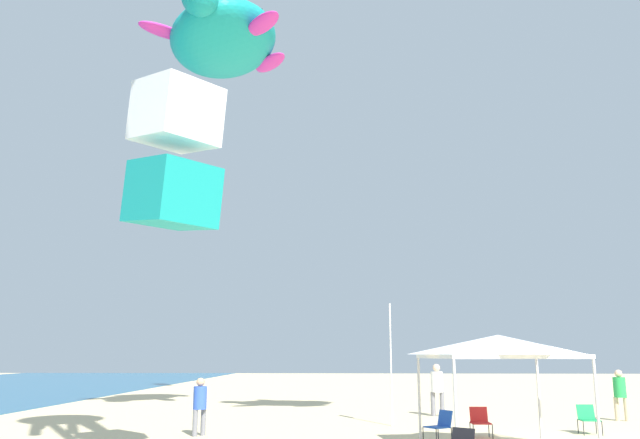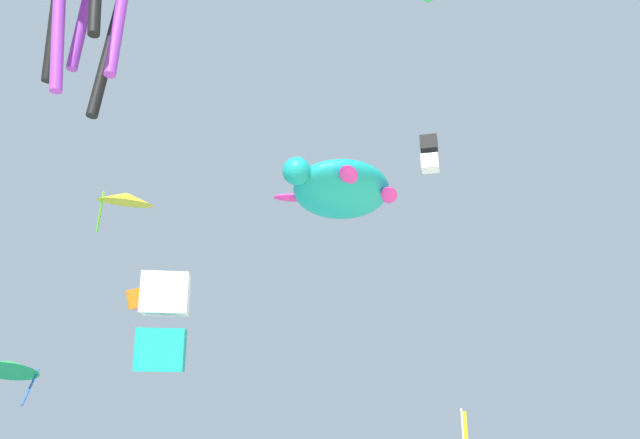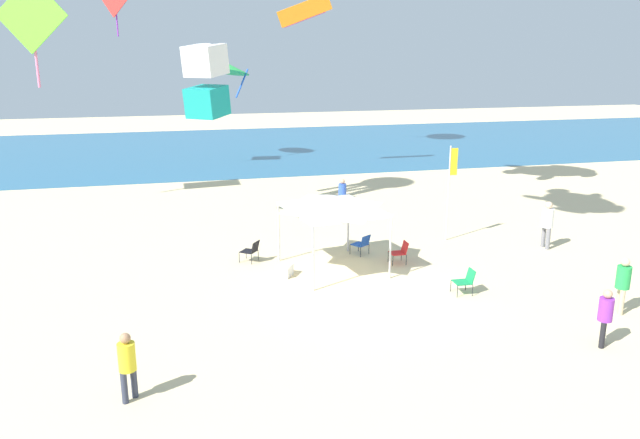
{
  "view_description": "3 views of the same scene",
  "coord_description": "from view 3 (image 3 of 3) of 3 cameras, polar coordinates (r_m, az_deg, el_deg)",
  "views": [
    {
      "loc": [
        -17.08,
        6.25,
        2.31
      ],
      "look_at": [
        -0.4,
        7.0,
        5.76
      ],
      "focal_mm": 36.35,
      "sensor_mm": 36.0,
      "label": 1
    },
    {
      "loc": [
        -15.54,
        -6.58,
        2.93
      ],
      "look_at": [
        -0.4,
        6.88,
        10.07
      ],
      "focal_mm": 34.97,
      "sensor_mm": 36.0,
      "label": 2
    },
    {
      "loc": [
        -6.11,
        -17.85,
        7.64
      ],
      "look_at": [
        -0.57,
        4.79,
        1.27
      ],
      "focal_mm": 34.87,
      "sensor_mm": 36.0,
      "label": 3
    }
  ],
  "objects": [
    {
      "name": "banner_flag",
      "position": [
        25.82,
        11.84,
        3.18
      ],
      "size": [
        0.36,
        0.06,
        3.95
      ],
      "color": "silver",
      "rests_on": "ground"
    },
    {
      "name": "canopy_tent",
      "position": [
        21.78,
        1.15,
        1.51
      ],
      "size": [
        3.47,
        3.81,
        2.75
      ],
      "rotation": [
        0.0,
        0.0,
        0.17
      ],
      "color": "#B7B7BC",
      "rests_on": "ground"
    },
    {
      "name": "kite_diamond_lime",
      "position": [
        32.76,
        -24.95,
        16.34
      ],
      "size": [
        3.35,
        1.18,
        5.01
      ],
      "rotation": [
        0.0,
        0.0,
        5.8
      ],
      "color": "#66D82D"
    },
    {
      "name": "kite_box_white",
      "position": [
        27.78,
        -10.4,
        12.38
      ],
      "size": [
        2.09,
        2.11,
        3.16
      ],
      "rotation": [
        0.0,
        0.0,
        5.59
      ],
      "color": "white"
    },
    {
      "name": "ground",
      "position": [
        20.38,
        4.81,
        -6.94
      ],
      "size": [
        120.0,
        120.0,
        0.1
      ],
      "primitive_type": "cube",
      "color": "beige"
    },
    {
      "name": "person_kite_handler",
      "position": [
        18.19,
        24.72,
        -7.81
      ],
      "size": [
        0.38,
        0.38,
        1.6
      ],
      "rotation": [
        0.0,
        0.0,
        4.02
      ],
      "color": "black",
      "rests_on": "ground"
    },
    {
      "name": "person_far_stroller",
      "position": [
        14.77,
        -17.28,
        -12.32
      ],
      "size": [
        0.39,
        0.39,
        1.64
      ],
      "rotation": [
        0.0,
        0.0,
        0.82
      ],
      "color": "#33384C",
      "rests_on": "ground"
    },
    {
      "name": "person_beachcomber",
      "position": [
        26.12,
        20.14,
        -0.13
      ],
      "size": [
        0.45,
        0.51,
        1.9
      ],
      "rotation": [
        0.0,
        0.0,
        1.53
      ],
      "color": "slate",
      "rests_on": "ground"
    },
    {
      "name": "cooler_box",
      "position": [
        21.78,
        -3.22,
        -4.71
      ],
      "size": [
        0.68,
        0.74,
        0.4
      ],
      "color": "white",
      "rests_on": "ground"
    },
    {
      "name": "person_by_tent",
      "position": [
        30.28,
        2.07,
        2.5
      ],
      "size": [
        0.38,
        0.38,
        1.61
      ],
      "rotation": [
        0.0,
        0.0,
        5.59
      ],
      "color": "slate",
      "rests_on": "ground"
    },
    {
      "name": "person_near_umbrella",
      "position": [
        20.6,
        26.05,
        -5.08
      ],
      "size": [
        0.41,
        0.43,
        1.73
      ],
      "rotation": [
        0.0,
        0.0,
        4.25
      ],
      "color": "#C6B28C",
      "rests_on": "ground"
    },
    {
      "name": "folding_chair_left_of_tent",
      "position": [
        20.68,
        13.21,
        -5.41
      ],
      "size": [
        0.64,
        0.56,
        0.82
      ],
      "rotation": [
        0.0,
        0.0,
        4.68
      ],
      "color": "black",
      "rests_on": "ground"
    },
    {
      "name": "folding_chair_near_cooler",
      "position": [
        23.92,
        3.87,
        -2.18
      ],
      "size": [
        0.78,
        0.81,
        0.82
      ],
      "rotation": [
        0.0,
        0.0,
        3.73
      ],
      "color": "black",
      "rests_on": "ground"
    },
    {
      "name": "folding_chair_right_of_tent",
      "position": [
        23.15,
        7.39,
        -2.88
      ],
      "size": [
        0.63,
        0.55,
        0.82
      ],
      "rotation": [
        0.0,
        0.0,
        4.7
      ],
      "color": "black",
      "rests_on": "ground"
    },
    {
      "name": "ocean_strip",
      "position": [
        50.84,
        -6.71,
        6.55
      ],
      "size": [
        120.0,
        25.01,
        0.02
      ],
      "primitive_type": "cube",
      "color": "#28668E",
      "rests_on": "ground"
    },
    {
      "name": "kite_parafoil_orange",
      "position": [
        39.21,
        -1.44,
        18.59
      ],
      "size": [
        3.37,
        0.74,
        2.02
      ],
      "rotation": [
        0.0,
        0.0,
        2.99
      ],
      "color": "orange"
    },
    {
      "name": "folding_chair_facing_ocean",
      "position": [
        23.23,
        -6.32,
        -2.77
      ],
      "size": [
        0.81,
        0.79,
        0.82
      ],
      "rotation": [
        0.0,
        0.0,
        4.07
      ],
      "color": "black",
      "rests_on": "ground"
    },
    {
      "name": "kite_delta_green",
      "position": [
        45.12,
        -8.44,
        13.6
      ],
      "size": [
        4.38,
        4.38,
        2.59
      ],
      "rotation": [
        0.0,
        0.0,
        2.31
      ],
      "color": "green"
    }
  ]
}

